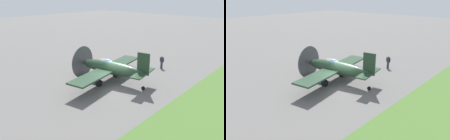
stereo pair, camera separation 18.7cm
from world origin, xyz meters
TOP-DOWN VIEW (x-y plane):
  - ground_plane at (0.00, 0.00)m, footprint 160.00×160.00m
  - airplane_lead at (1.08, 1.23)m, footprint 11.49×9.16m
  - ground_crew_chief at (9.14, -0.45)m, footprint 0.38×0.63m
  - supply_crate at (5.33, 6.75)m, footprint 1.02×1.02m

SIDE VIEW (x-z plane):
  - ground_plane at x=0.00m, z-range 0.00..0.00m
  - supply_crate at x=5.33m, z-range 0.00..0.64m
  - ground_crew_chief at x=9.14m, z-range 0.05..1.78m
  - airplane_lead at x=1.08m, z-range -0.33..3.74m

